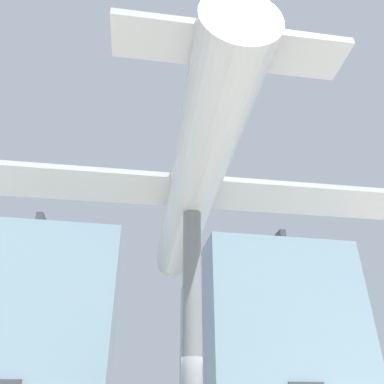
{
  "coord_description": "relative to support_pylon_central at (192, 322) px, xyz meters",
  "views": [
    {
      "loc": [
        -1.88,
        -10.97,
        1.4
      ],
      "look_at": [
        0.0,
        0.0,
        7.7
      ],
      "focal_mm": 35.0,
      "sensor_mm": 36.0,
      "label": 1
    }
  ],
  "objects": [
    {
      "name": "suspended_airplane",
      "position": [
        0.0,
        0.16,
        4.28
      ],
      "size": [
        15.32,
        14.9,
        3.23
      ],
      "rotation": [
        0.0,
        0.0,
        -0.03
      ],
      "color": "#B2B7BC",
      "rests_on": "support_pylon_central"
    },
    {
      "name": "glass_pavilion_right",
      "position": [
        6.97,
        14.32,
        1.52
      ],
      "size": [
        8.87,
        12.57,
        10.49
      ],
      "color": "#7593A3",
      "rests_on": "ground_plane"
    },
    {
      "name": "glass_pavilion_left",
      "position": [
        -6.97,
        14.32,
        1.52
      ],
      "size": [
        8.87,
        12.57,
        10.49
      ],
      "color": "#7593A3",
      "rests_on": "ground_plane"
    },
    {
      "name": "support_pylon_central",
      "position": [
        0.0,
        0.0,
        0.0
      ],
      "size": [
        0.58,
        0.58,
        6.87
      ],
      "color": "slate",
      "rests_on": "ground_plane"
    }
  ]
}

